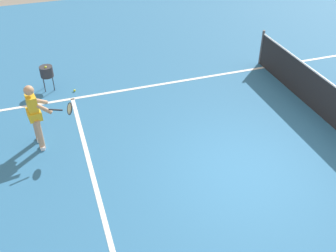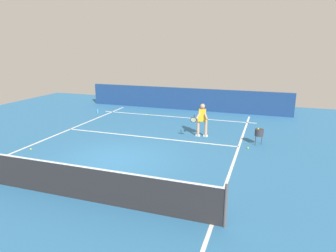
% 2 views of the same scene
% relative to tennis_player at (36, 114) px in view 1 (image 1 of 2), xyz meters
% --- Properties ---
extents(ground_plane, '(25.73, 25.73, 0.00)m').
position_rel_tennis_player_xyz_m(ground_plane, '(2.39, 4.03, -0.85)').
color(ground_plane, teal).
extents(service_line_marking, '(8.40, 0.10, 0.01)m').
position_rel_tennis_player_xyz_m(service_line_marking, '(2.39, 0.93, -0.84)').
color(service_line_marking, white).
rests_on(service_line_marking, ground).
extents(sideline_left_marking, '(0.10, 17.79, 0.01)m').
position_rel_tennis_player_xyz_m(sideline_left_marking, '(-1.81, 4.03, -0.84)').
color(sideline_left_marking, white).
rests_on(sideline_left_marking, ground).
extents(tennis_player, '(0.72, 1.01, 1.55)m').
position_rel_tennis_player_xyz_m(tennis_player, '(0.00, 0.00, 0.00)').
color(tennis_player, tan).
rests_on(tennis_player, ground).
extents(tennis_ball_far, '(0.07, 0.07, 0.07)m').
position_rel_tennis_player_xyz_m(tennis_ball_far, '(-2.19, 1.04, -0.81)').
color(tennis_ball_far, '#D1E533').
rests_on(tennis_ball_far, ground).
extents(ball_hopper, '(0.36, 0.36, 0.74)m').
position_rel_tennis_player_xyz_m(ball_hopper, '(-2.56, 0.38, -0.30)').
color(ball_hopper, '#333338').
rests_on(ball_hopper, ground).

